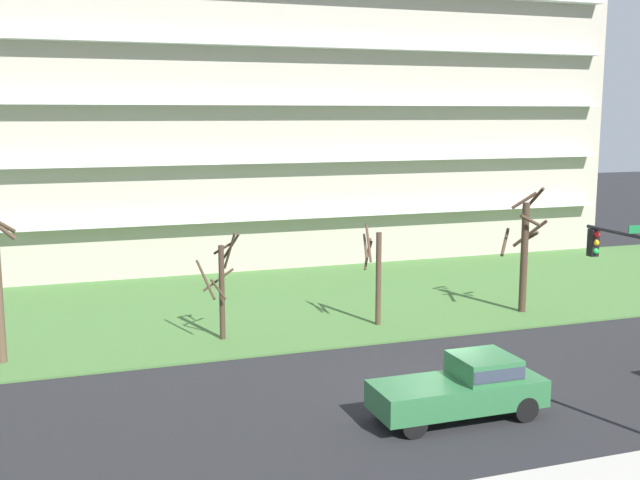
{
  "coord_description": "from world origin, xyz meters",
  "views": [
    {
      "loc": [
        -11.98,
        -22.19,
        9.37
      ],
      "look_at": [
        -2.17,
        6.0,
        4.48
      ],
      "focal_mm": 43.55,
      "sensor_mm": 36.0,
      "label": 1
    }
  ],
  "objects_px": {
    "tree_left": "(221,285)",
    "tree_center": "(376,273)",
    "tree_right": "(524,250)",
    "pickup_green_near_left": "(464,387)"
  },
  "relations": [
    {
      "from": "tree_right",
      "to": "pickup_green_near_left",
      "type": "relative_size",
      "value": 1.11
    },
    {
      "from": "tree_center",
      "to": "tree_right",
      "type": "bearing_deg",
      "value": -0.72
    },
    {
      "from": "tree_left",
      "to": "tree_right",
      "type": "xyz_separation_m",
      "value": [
        14.42,
        -0.16,
        0.68
      ]
    },
    {
      "from": "tree_right",
      "to": "pickup_green_near_left",
      "type": "height_order",
      "value": "tree_right"
    },
    {
      "from": "tree_right",
      "to": "pickup_green_near_left",
      "type": "bearing_deg",
      "value": -130.82
    },
    {
      "from": "tree_right",
      "to": "tree_left",
      "type": "bearing_deg",
      "value": 179.34
    },
    {
      "from": "tree_left",
      "to": "pickup_green_near_left",
      "type": "bearing_deg",
      "value": -63.53
    },
    {
      "from": "pickup_green_near_left",
      "to": "tree_center",
      "type": "bearing_deg",
      "value": 81.69
    },
    {
      "from": "tree_left",
      "to": "tree_center",
      "type": "height_order",
      "value": "tree_left"
    },
    {
      "from": "tree_center",
      "to": "tree_right",
      "type": "xyz_separation_m",
      "value": [
        7.51,
        -0.09,
        0.62
      ]
    }
  ]
}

